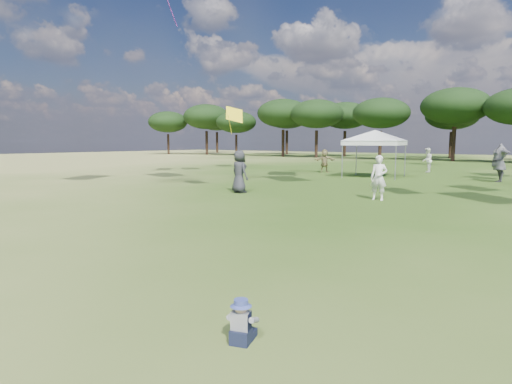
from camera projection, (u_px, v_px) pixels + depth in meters
tent_left at (375, 132)px, 23.97m from camera, size 6.05×6.05×2.95m
toddler at (242, 323)px, 4.34m from camera, size 0.35×0.38×0.46m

